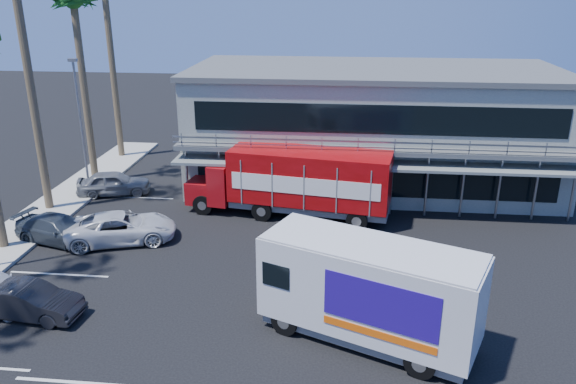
# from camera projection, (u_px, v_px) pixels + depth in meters

# --- Properties ---
(ground) EXTENTS (120.00, 120.00, 0.00)m
(ground) POSITION_uv_depth(u_px,v_px,m) (306.00, 297.00, 22.92)
(ground) COLOR black
(ground) RESTS_ON ground
(building) EXTENTS (22.40, 12.00, 7.30)m
(building) POSITION_uv_depth(u_px,v_px,m) (372.00, 126.00, 35.30)
(building) COLOR gray
(building) RESTS_ON ground
(curb_strip) EXTENTS (3.00, 32.00, 0.16)m
(curb_strip) POSITION_uv_depth(u_px,v_px,m) (35.00, 222.00, 29.96)
(curb_strip) COLOR #A5A399
(curb_strip) RESTS_ON ground
(palm_e) EXTENTS (2.80, 2.80, 12.25)m
(palm_e) POSITION_uv_depth(u_px,v_px,m) (74.00, 11.00, 32.83)
(palm_e) COLOR brown
(palm_e) RESTS_ON ground
(light_pole_far) EXTENTS (0.50, 0.25, 8.09)m
(light_pole_far) POSITION_uv_depth(u_px,v_px,m) (81.00, 121.00, 33.01)
(light_pole_far) COLOR gray
(light_pole_far) RESTS_ON ground
(red_truck) EXTENTS (11.40, 4.28, 3.75)m
(red_truck) POSITION_uv_depth(u_px,v_px,m) (296.00, 180.00, 30.37)
(red_truck) COLOR maroon
(red_truck) RESTS_ON ground
(white_van) EXTENTS (8.02, 5.37, 3.72)m
(white_van) POSITION_uv_depth(u_px,v_px,m) (369.00, 291.00, 19.56)
(white_van) COLOR silver
(white_van) RESTS_ON ground
(parked_car_b) EXTENTS (4.17, 1.78, 1.34)m
(parked_car_b) POSITION_uv_depth(u_px,v_px,m) (29.00, 301.00, 21.38)
(parked_car_b) COLOR black
(parked_car_b) RESTS_ON ground
(parked_car_c) EXTENTS (5.81, 4.00, 1.48)m
(parked_car_c) POSITION_uv_depth(u_px,v_px,m) (121.00, 228.00, 27.70)
(parked_car_c) COLOR silver
(parked_car_c) RESTS_ON ground
(parked_car_d) EXTENTS (4.97, 3.03, 1.34)m
(parked_car_d) POSITION_uv_depth(u_px,v_px,m) (60.00, 229.00, 27.64)
(parked_car_d) COLOR #333B44
(parked_car_d) RESTS_ON ground
(parked_car_e) EXTENTS (4.61, 2.84, 1.46)m
(parked_car_e) POSITION_uv_depth(u_px,v_px,m) (114.00, 183.00, 33.97)
(parked_car_e) COLOR slate
(parked_car_e) RESTS_ON ground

